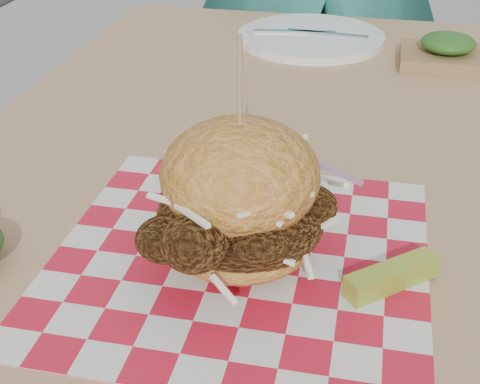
% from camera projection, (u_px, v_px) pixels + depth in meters
% --- Properties ---
extents(patio_table, '(0.80, 1.20, 0.75)m').
position_uv_depth(patio_table, '(271.00, 192.00, 0.92)').
color(patio_table, tan).
rests_on(patio_table, ground).
extents(patio_chair, '(0.45, 0.46, 0.95)m').
position_uv_depth(patio_chair, '(335.00, 43.00, 1.85)').
color(patio_chair, tan).
rests_on(patio_chair, ground).
extents(paper_liner, '(0.36, 0.36, 0.00)m').
position_uv_depth(paper_liner, '(240.00, 257.00, 0.65)').
color(paper_liner, red).
rests_on(paper_liner, patio_table).
extents(sandwich, '(0.20, 0.20, 0.22)m').
position_uv_depth(sandwich, '(240.00, 203.00, 0.62)').
color(sandwich, '#CC7C39').
rests_on(sandwich, paper_liner).
extents(pickle_spear, '(0.09, 0.08, 0.02)m').
position_uv_depth(pickle_spear, '(392.00, 276.00, 0.61)').
color(pickle_spear, '#9DA630').
rests_on(pickle_spear, paper_liner).
extents(place_setting, '(0.27, 0.27, 0.02)m').
position_uv_depth(place_setting, '(311.00, 37.00, 1.23)').
color(place_setting, white).
rests_on(place_setting, patio_table).
extents(kraft_tray, '(0.15, 0.12, 0.06)m').
position_uv_depth(kraft_tray, '(447.00, 53.00, 1.11)').
color(kraft_tray, olive).
rests_on(kraft_tray, patio_table).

